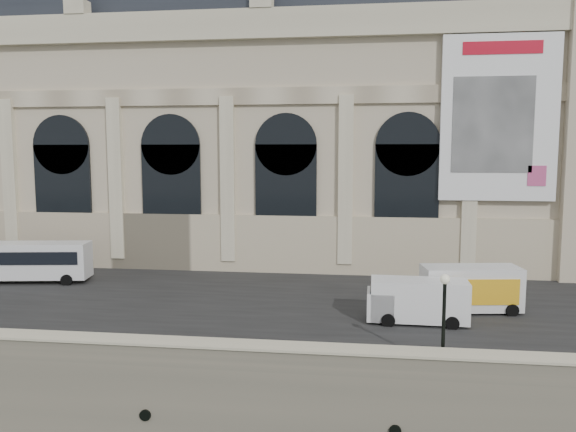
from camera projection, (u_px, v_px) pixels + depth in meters
name	position (u px, v px, depth m)	size (l,w,h in m)	color
quay	(248.00, 273.00, 62.18)	(160.00, 70.00, 6.00)	gray
street	(191.00, 294.00, 41.14)	(160.00, 24.00, 0.06)	#2D2D2D
parapet	(110.00, 349.00, 27.87)	(160.00, 1.40, 1.21)	gray
museum	(181.00, 119.00, 56.97)	(69.00, 18.70, 29.10)	#C1B295
bus_left	(19.00, 260.00, 44.44)	(11.18, 3.94, 3.23)	silver
van_c	(413.00, 301.00, 34.07)	(6.05, 2.62, 2.67)	white
box_truck	(464.00, 289.00, 36.40)	(7.68, 3.51, 2.99)	silver
lamp_right	(444.00, 322.00, 26.68)	(0.47, 0.47, 4.62)	black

